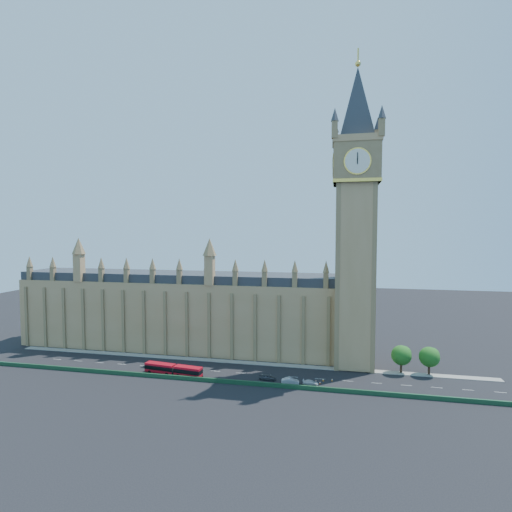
% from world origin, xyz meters
% --- Properties ---
extents(ground, '(400.00, 400.00, 0.00)m').
position_xyz_m(ground, '(0.00, 0.00, 0.00)').
color(ground, black).
rests_on(ground, ground).
extents(palace_westminster, '(120.00, 20.00, 28.00)m').
position_xyz_m(palace_westminster, '(-25.00, 22.00, 13.86)').
color(palace_westminster, '#A78250').
rests_on(palace_westminster, ground).
extents(elizabeth_tower, '(20.59, 20.59, 105.00)m').
position_xyz_m(elizabeth_tower, '(38.00, 13.99, 54.56)').
color(elizabeth_tower, '#A78250').
rests_on(elizabeth_tower, ground).
extents(bridge_parapet, '(160.00, 0.60, 1.20)m').
position_xyz_m(bridge_parapet, '(0.00, -9.00, 0.60)').
color(bridge_parapet, '#1E4C2D').
rests_on(bridge_parapet, ground).
extents(kerb_north, '(160.00, 3.00, 0.16)m').
position_xyz_m(kerb_north, '(0.00, 9.50, 0.08)').
color(kerb_north, gray).
rests_on(kerb_north, ground).
extents(tree_east_near, '(6.00, 6.00, 8.50)m').
position_xyz_m(tree_east_near, '(52.22, 10.08, 5.64)').
color(tree_east_near, '#382619').
rests_on(tree_east_near, ground).
extents(tree_east_far, '(6.00, 6.00, 8.50)m').
position_xyz_m(tree_east_far, '(60.22, 10.08, 5.64)').
color(tree_east_far, '#382619').
rests_on(tree_east_far, ground).
extents(red_bus, '(18.66, 4.94, 3.14)m').
position_xyz_m(red_bus, '(-15.41, -5.94, 1.65)').
color(red_bus, '#B10B1A').
rests_on(red_bus, ground).
extents(car_grey, '(4.93, 2.30, 1.63)m').
position_xyz_m(car_grey, '(13.05, -3.99, 0.82)').
color(car_grey, '#393B40').
rests_on(car_grey, ground).
extents(car_silver, '(5.08, 2.07, 1.64)m').
position_xyz_m(car_silver, '(19.91, -5.52, 0.82)').
color(car_silver, '#ACAEB4').
rests_on(car_silver, ground).
extents(car_white, '(4.52, 2.05, 1.28)m').
position_xyz_m(car_white, '(25.59, -5.11, 0.64)').
color(car_white, silver).
rests_on(car_white, ground).
extents(cone_a, '(0.63, 0.63, 0.77)m').
position_xyz_m(cone_a, '(28.98, -1.61, 0.38)').
color(cone_a, black).
rests_on(cone_a, ground).
extents(cone_b, '(0.42, 0.42, 0.67)m').
position_xyz_m(cone_b, '(28.14, -3.89, 0.33)').
color(cone_b, black).
rests_on(cone_b, ground).
extents(cone_c, '(0.55, 0.55, 0.66)m').
position_xyz_m(cone_c, '(26.98, -3.04, 0.33)').
color(cone_c, black).
rests_on(cone_c, ground).
extents(cone_d, '(0.54, 0.54, 0.71)m').
position_xyz_m(cone_d, '(31.48, -1.03, 0.35)').
color(cone_d, black).
rests_on(cone_d, ground).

